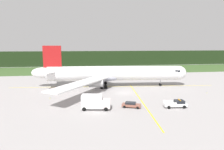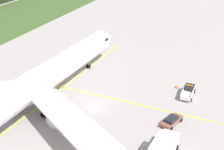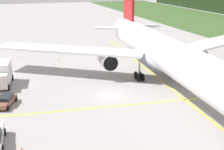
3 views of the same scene
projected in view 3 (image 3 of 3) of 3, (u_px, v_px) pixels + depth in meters
ground at (110, 95)px, 46.85m from camera, size 320.00×320.00×0.00m
taxiway_centerline_main at (166, 85)px, 51.41m from camera, size 72.76×6.37×0.01m
taxiway_centerline_spur at (53, 112)px, 41.24m from camera, size 3.56×39.15×0.01m
airliner at (165, 54)px, 50.87m from camera, size 55.10×52.26×14.55m
catering_truck at (2, 74)px, 50.59m from camera, size 6.89×3.52×3.66m
staff_car at (5, 100)px, 43.06m from camera, size 4.82×3.27×1.30m
taxiway_edge_light_west at (58, 60)px, 65.08m from camera, size 0.12×0.12×0.47m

